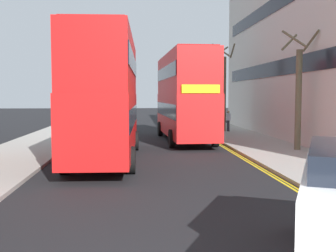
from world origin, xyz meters
name	(u,v)px	position (x,y,z in m)	size (l,w,h in m)	color
sidewalk_right	(277,152)	(6.50, 16.00, 0.07)	(4.00, 80.00, 0.14)	#9E9991
sidewalk_left	(18,154)	(-6.50, 16.00, 0.07)	(4.00, 80.00, 0.14)	#9E9991
kerb_line_outer	(247,159)	(4.40, 14.00, 0.00)	(0.10, 56.00, 0.01)	yellow
kerb_line_inner	(244,159)	(4.24, 14.00, 0.00)	(0.10, 56.00, 0.01)	yellow
double_decker_bus_away	(106,94)	(-2.06, 14.30, 3.03)	(3.00, 10.86, 5.64)	red
double_decker_bus_oncoming	(184,94)	(2.42, 21.97, 3.03)	(3.10, 10.89, 5.64)	red
pedestrian_far	(228,120)	(6.50, 27.24, 0.99)	(0.34, 0.22, 1.62)	#2D2D38
street_tree_near	(298,93)	(7.66, 16.20, 3.06)	(1.82, 1.92, 6.12)	#6B6047
street_tree_mid	(224,90)	(6.17, 27.53, 3.36)	(1.56, 1.59, 6.91)	#6B6047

